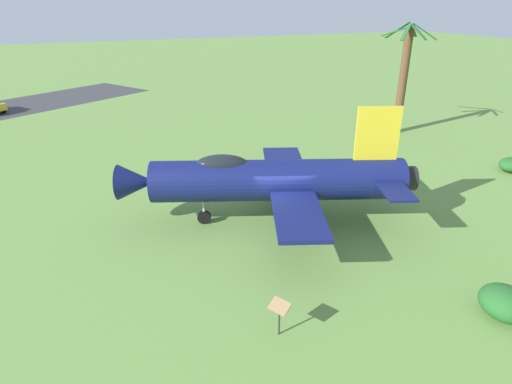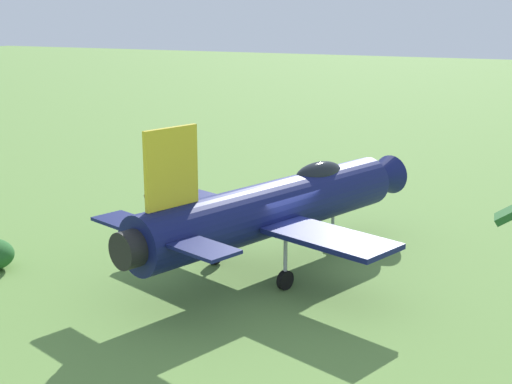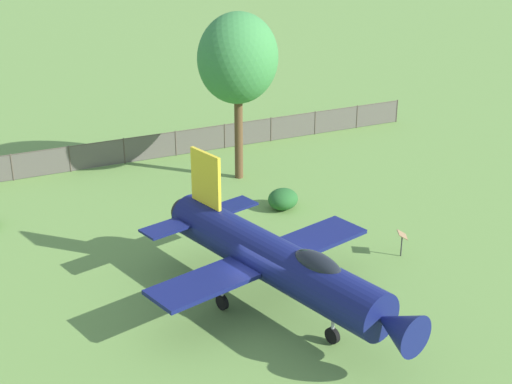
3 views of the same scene
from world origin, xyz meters
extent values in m
plane|color=#668E42|center=(0.00, 0.00, 0.00)|extent=(200.00, 200.00, 0.00)
cylinder|color=#111951|center=(0.00, 0.00, 2.02)|extent=(5.49, 10.59, 1.76)
cone|color=#111951|center=(-2.14, -5.54, 2.02)|extent=(1.97, 2.03, 1.49)
cylinder|color=black|center=(2.02, 5.21, 2.02)|extent=(1.20, 0.94, 1.06)
ellipsoid|color=black|center=(-0.85, -2.19, 2.76)|extent=(1.63, 2.38, 0.84)
cube|color=yellow|center=(1.46, 3.78, 4.02)|extent=(0.78, 1.73, 2.24)
cube|color=#111951|center=(2.85, -0.53, 1.80)|extent=(4.33, 3.12, 0.16)
cube|color=#111951|center=(-2.46, 1.53, 1.80)|extent=(4.33, 3.12, 0.16)
cube|color=#111951|center=(3.28, 3.54, 2.19)|extent=(2.08, 1.68, 0.10)
cube|color=#111951|center=(-0.04, 4.82, 2.19)|extent=(2.08, 1.68, 0.10)
cylinder|color=#A5A8AD|center=(-1.16, -2.99, 1.07)|extent=(0.12, 0.12, 1.54)
cylinder|color=black|center=(-1.16, -2.99, 0.30)|extent=(0.38, 0.62, 0.60)
cylinder|color=#A5A8AD|center=(1.86, 0.43, 1.07)|extent=(0.12, 0.12, 1.54)
cylinder|color=black|center=(1.86, 0.43, 0.30)|extent=(0.38, 0.62, 0.60)
cylinder|color=#A5A8AD|center=(-1.09, 1.57, 1.07)|extent=(0.12, 0.12, 1.54)
cylinder|color=black|center=(-1.09, 1.57, 0.30)|extent=(0.38, 0.62, 0.60)
cylinder|color=brown|center=(-9.36, 14.42, 3.63)|extent=(0.59, 0.59, 7.27)
cube|color=#235B26|center=(-8.56, 14.49, 7.07)|extent=(1.40, 0.36, 0.94)
cube|color=#235B26|center=(-8.91, 15.34, 7.07)|extent=(1.00, 1.71, 1.13)
cube|color=#235B26|center=(-9.89, 15.19, 7.07)|extent=(1.15, 1.54, 0.91)
cube|color=#235B26|center=(-10.65, 14.42, 7.07)|extent=(2.33, 0.25, 1.19)
cube|color=#235B26|center=(-9.78, 13.55, 7.07)|extent=(1.01, 1.76, 0.65)
cube|color=#235B26|center=(-8.85, 13.66, 7.07)|extent=(1.08, 1.44, 1.01)
ellipsoid|color=#235B26|center=(8.36, 3.74, 0.51)|extent=(1.60, 1.44, 1.02)
cylinder|color=#333333|center=(6.32, -2.99, 0.45)|extent=(0.06, 0.06, 0.90)
cube|color=olive|center=(6.32, -2.99, 1.02)|extent=(0.72, 0.63, 0.25)
cylinder|color=black|center=(-27.84, -13.22, 0.32)|extent=(0.65, 0.55, 0.64)
camera|label=1|loc=(15.04, -7.46, 8.98)|focal=29.99mm
camera|label=2|loc=(-8.31, 20.67, 8.38)|focal=50.56mm
camera|label=3|loc=(-22.28, -11.43, 15.34)|focal=53.30mm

